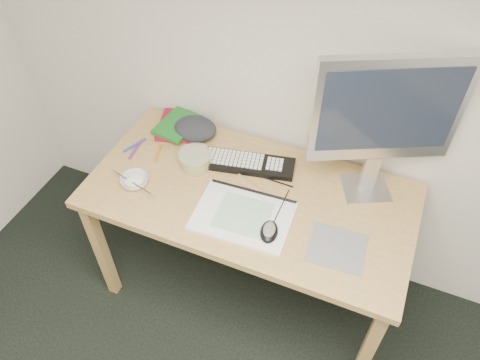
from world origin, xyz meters
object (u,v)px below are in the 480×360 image
Objects in this scene: desk at (249,205)px; sketchpad at (243,216)px; monitor at (387,114)px; rice_bowl at (135,181)px; keyboard at (249,164)px.

sketchpad is (0.02, -0.13, 0.09)m from desk.
sketchpad is 0.60× the size of monitor.
rice_bowl reaches higher than sketchpad.
sketchpad is 0.30m from keyboard.
sketchpad is 0.96× the size of keyboard.
keyboard is at bearing 35.70° from rice_bowl.
desk is 0.70m from monitor.
monitor is at bearing -4.66° from keyboard.
rice_bowl is (-0.41, -0.30, 0.01)m from keyboard.
rice_bowl is (-0.93, -0.36, -0.39)m from monitor.
monitor is (0.43, 0.35, 0.40)m from sketchpad.
desk is 3.40× the size of keyboard.
keyboard is at bearing 113.36° from desk.
monitor is at bearing 25.67° from desk.
desk is 0.16m from sketchpad.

